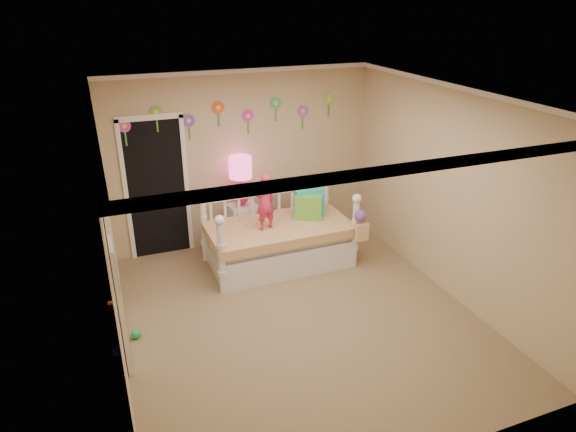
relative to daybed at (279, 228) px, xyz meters
name	(u,v)px	position (x,y,z in m)	size (l,w,h in m)	color
floor	(298,316)	(-0.24, -1.33, -0.54)	(4.00, 4.50, 0.01)	#7F684C
ceiling	(301,97)	(-0.24, -1.33, 2.06)	(4.00, 4.50, 0.01)	white
back_wall	(241,159)	(-0.24, 0.92, 0.76)	(4.00, 0.01, 2.60)	tan
left_wall	(108,247)	(-2.24, -1.33, 0.76)	(0.01, 4.50, 2.60)	tan
right_wall	(450,193)	(1.76, -1.33, 0.76)	(0.01, 4.50, 2.60)	tan
crown_molding	(300,100)	(-0.24, -1.33, 2.03)	(4.00, 4.50, 0.06)	white
daybed	(279,228)	(0.00, 0.00, 0.00)	(2.01, 1.08, 1.09)	white
pillow_turquoise	(309,203)	(0.50, 0.09, 0.27)	(0.41, 0.15, 0.41)	#25BCA0
pillow_lime	(308,208)	(0.45, 0.01, 0.24)	(0.37, 0.14, 0.35)	#6BC53C
child	(265,202)	(-0.22, -0.07, 0.45)	(0.28, 0.19, 0.78)	#DA3160
nightstand	(243,225)	(-0.32, 0.72, -0.21)	(0.40, 0.31, 0.67)	white
table_lamp	(241,173)	(-0.32, 0.72, 0.61)	(0.33, 0.33, 0.73)	#E41E68
closet_doorway	(157,187)	(-1.49, 0.91, 0.49)	(0.90, 0.04, 2.07)	black
flower_decals	(234,117)	(-0.33, 0.91, 1.40)	(3.40, 0.02, 0.50)	#B2668C
mirror_closet	(113,256)	(-2.20, -1.03, 0.51)	(0.07, 1.30, 2.10)	white
wall_picture	(114,267)	(-2.21, -2.23, 1.01)	(0.05, 0.34, 0.42)	white
hanging_bag	(360,227)	(0.96, -0.59, 0.12)	(0.20, 0.16, 0.36)	beige
toy_scatter	(144,327)	(-1.99, -0.95, -0.49)	(0.80, 1.30, 0.11)	#996666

